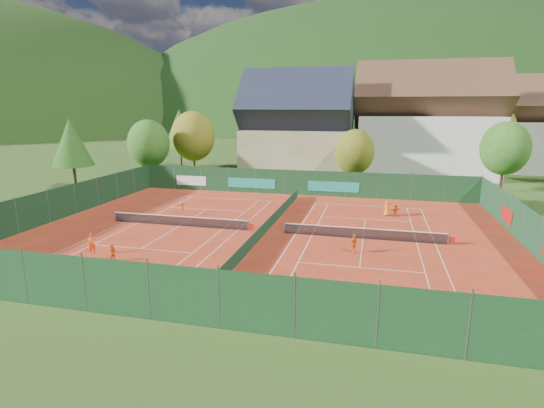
{
  "coord_description": "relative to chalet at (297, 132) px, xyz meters",
  "views": [
    {
      "loc": [
        8.63,
        -33.29,
        10.32
      ],
      "look_at": [
        0.0,
        2.0,
        2.0
      ],
      "focal_mm": 28.0,
      "sensor_mm": 36.0,
      "label": 1
    }
  ],
  "objects": [
    {
      "name": "court_divider",
      "position": [
        3.0,
        -30.0,
        -6.12
      ],
      "size": [
        0.03,
        28.8,
        1.0
      ],
      "color": "#133521",
      "rests_on": "ground"
    },
    {
      "name": "player_right_far_a",
      "position": [
        12.97,
        -21.86,
        -5.86
      ],
      "size": [
        0.77,
        0.53,
        1.52
      ],
      "primitive_type": "imported",
      "rotation": [
        0.0,
        0.0,
        3.08
      ],
      "color": "orange",
      "rests_on": "ground"
    },
    {
      "name": "tree_center",
      "position": [
        9.0,
        -8.0,
        -1.91
      ],
      "size": [
        5.01,
        5.01,
        7.6
      ],
      "color": "#453118",
      "rests_on": "ground"
    },
    {
      "name": "clay_pad",
      "position": [
        3.0,
        -30.0,
        -6.62
      ],
      "size": [
        40.0,
        32.0,
        0.01
      ],
      "primitive_type": "cube",
      "color": "#B5331A",
      "rests_on": "ground"
    },
    {
      "name": "player_left_mid",
      "position": [
        -5.46,
        -39.24,
        -6.02
      ],
      "size": [
        0.65,
        0.55,
        1.21
      ],
      "primitive_type": "imported",
      "rotation": [
        0.0,
        0.0,
        0.16
      ],
      "color": "#EE5815",
      "rests_on": "ground"
    },
    {
      "name": "player_right_near",
      "position": [
        10.44,
        -33.58,
        -5.92
      ],
      "size": [
        0.71,
        0.88,
        1.4
      ],
      "primitive_type": "imported",
      "rotation": [
        0.0,
        0.0,
        1.03
      ],
      "color": "orange",
      "rests_on": "ground"
    },
    {
      "name": "tree_east_back",
      "position": [
        29.0,
        10.0,
        0.12
      ],
      "size": [
        7.15,
        7.15,
        10.86
      ],
      "color": "#492E1A",
      "rests_on": "ground"
    },
    {
      "name": "hotel_block_b",
      "position": [
        33.0,
        14.0,
        -0.01
      ],
      "size": [
        17.28,
        10.0,
        15.5
      ],
      "color": "silver",
      "rests_on": "ground"
    },
    {
      "name": "court_markings_right",
      "position": [
        11.0,
        -30.0,
        -6.61
      ],
      "size": [
        11.03,
        23.83,
        0.0
      ],
      "color": "white",
      "rests_on": "ground"
    },
    {
      "name": "tree_west_side",
      "position": [
        -25.0,
        -18.0,
        -0.56
      ],
      "size": [
        5.04,
        5.04,
        9.0
      ],
      "color": "#4A341A",
      "rests_on": "ground"
    },
    {
      "name": "tree_east_front",
      "position": [
        27.0,
        -6.0,
        -1.23
      ],
      "size": [
        5.72,
        5.72,
        8.69
      ],
      "color": "#412717",
      "rests_on": "ground"
    },
    {
      "name": "fence_south",
      "position": [
        3.0,
        -46.0,
        -5.12
      ],
      "size": [
        40.0,
        0.04,
        3.0
      ],
      "color": "#14381A",
      "rests_on": "ground"
    },
    {
      "name": "mountain_backdrop",
      "position": [
        31.54,
        203.48,
        -46.26
      ],
      "size": [
        820.0,
        530.0,
        242.0
      ],
      "color": "black",
      "rests_on": "ground"
    },
    {
      "name": "loose_ball_0",
      "position": [
        -5.8,
        -33.64,
        -6.59
      ],
      "size": [
        0.07,
        0.07,
        0.07
      ],
      "primitive_type": "sphere",
      "color": "#CCD833",
      "rests_on": "ground"
    },
    {
      "name": "hotel_block_a",
      "position": [
        19.0,
        6.0,
        0.76
      ],
      "size": [
        21.6,
        11.0,
        17.25
      ],
      "color": "silver",
      "rests_on": "ground"
    },
    {
      "name": "fence_west",
      "position": [
        -17.0,
        -30.0,
        -5.12
      ],
      "size": [
        0.04,
        32.0,
        3.0
      ],
      "color": "#12331B",
      "rests_on": "ground"
    },
    {
      "name": "player_right_far_b",
      "position": [
        13.75,
        -21.91,
        -6.02
      ],
      "size": [
        1.11,
        0.96,
        1.21
      ],
      "primitive_type": "imported",
      "rotation": [
        0.0,
        0.0,
        3.79
      ],
      "color": "#DB5513",
      "rests_on": "ground"
    },
    {
      "name": "tree_west_mid",
      "position": [
        -15.0,
        -4.0,
        -0.56
      ],
      "size": [
        6.44,
        6.44,
        9.78
      ],
      "color": "#49321A",
      "rests_on": "ground"
    },
    {
      "name": "chalet",
      "position": [
        0.0,
        0.0,
        0.0
      ],
      "size": [
        16.2,
        12.0,
        16.0
      ],
      "color": "tan",
      "rests_on": "ground"
    },
    {
      "name": "tree_west_front",
      "position": [
        -19.0,
        -10.0,
        -1.23
      ],
      "size": [
        5.72,
        5.72,
        8.69
      ],
      "color": "#473119",
      "rests_on": "ground"
    },
    {
      "name": "tree_west_back",
      "position": [
        -21.0,
        4.0,
        0.11
      ],
      "size": [
        5.6,
        5.6,
        10.0
      ],
      "color": "#4D2D1B",
      "rests_on": "ground"
    },
    {
      "name": "player_left_far",
      "position": [
        -6.45,
        -26.35,
        -5.98
      ],
      "size": [
        0.84,
        0.48,
        1.3
      ],
      "primitive_type": "imported",
      "rotation": [
        0.0,
        0.0,
        3.14
      ],
      "color": "#D05B12",
      "rests_on": "ground"
    },
    {
      "name": "tennis_net_right",
      "position": [
        11.15,
        -30.0,
        -6.12
      ],
      "size": [
        13.3,
        0.1,
        1.02
      ],
      "color": "#59595B",
      "rests_on": "ground"
    },
    {
      "name": "court_markings_left",
      "position": [
        -5.0,
        -30.0,
        -6.61
      ],
      "size": [
        11.03,
        23.83,
        0.0
      ],
      "color": "white",
      "rests_on": "ground"
    },
    {
      "name": "loose_ball_1",
      "position": [
        7.69,
        -40.42,
        -6.59
      ],
      "size": [
        0.07,
        0.07,
        0.07
      ],
      "primitive_type": "sphere",
      "color": "#CCD833",
      "rests_on": "ground"
    },
    {
      "name": "ball_hopper",
      "position": [
        15.72,
        -40.87,
        -6.07
      ],
      "size": [
        0.34,
        0.34,
        0.8
      ],
      "color": "slate",
      "rests_on": "ground"
    },
    {
      "name": "ground",
      "position": [
        3.0,
        -30.0,
        -6.64
      ],
      "size": [
        600.0,
        600.0,
        0.0
      ],
      "primitive_type": "plane",
      "color": "#2C4B17",
      "rests_on": "ground"
    },
    {
      "name": "tennis_net_left",
      "position": [
        -4.85,
        -30.0,
        -6.12
      ],
      "size": [
        13.3,
        0.1,
        1.02
      ],
      "color": "#59595B",
      "rests_on": "ground"
    },
    {
      "name": "fence_north",
      "position": [
        2.54,
        -14.01,
        -5.16
      ],
      "size": [
        40.0,
        0.1,
        3.0
      ],
      "color": "#13361B",
      "rests_on": "ground"
    },
    {
      "name": "fence_east",
      "position": [
        23.0,
        -29.95,
        -5.14
      ],
      "size": [
        0.09,
        32.0,
        3.0
      ],
      "color": "#143921",
      "rests_on": "ground"
    },
    {
      "name": "player_left_near",
      "position": [
        -7.84,
        -38.19,
        -5.85
      ],
      "size": [
        0.67,
        0.62,
        1.55
      ],
      "primitive_type": "imported",
      "rotation": [
        0.0,
        0.0,
        0.58
      ],
      "color": "#FF5216",
      "rests_on": "ground"
    }
  ]
}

